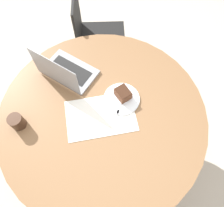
{
  "coord_description": "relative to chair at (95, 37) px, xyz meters",
  "views": [
    {
      "loc": [
        -0.19,
        -0.5,
        2.0
      ],
      "look_at": [
        0.08,
        0.02,
        0.81
      ],
      "focal_mm": 35.0,
      "sensor_mm": 36.0,
      "label": 1
    }
  ],
  "objects": [
    {
      "name": "ground_plane",
      "position": [
        -0.32,
        -0.85,
        -0.46
      ],
      "size": [
        12.0,
        12.0,
        0.0
      ],
      "primitive_type": "plane",
      "color": "#B7AD9E"
    },
    {
      "name": "laptop",
      "position": [
        -0.41,
        -0.49,
        0.36
      ],
      "size": [
        0.37,
        0.41,
        0.25
      ],
      "rotation": [
        0.0,
        0.0,
        5.25
      ],
      "color": "gray",
      "rests_on": "dining_table"
    },
    {
      "name": "paper_document",
      "position": [
        -0.33,
        -0.86,
        0.31
      ],
      "size": [
        0.48,
        0.38,
        0.0
      ],
      "rotation": [
        0.0,
        0.0,
        -0.29
      ],
      "color": "white",
      "rests_on": "dining_table"
    },
    {
      "name": "coffee_glass",
      "position": [
        -0.79,
        -0.69,
        0.36
      ],
      "size": [
        0.08,
        0.08,
        0.09
      ],
      "color": "#3D2619",
      "rests_on": "dining_table"
    },
    {
      "name": "cake_slice",
      "position": [
        -0.15,
        -0.8,
        0.35
      ],
      "size": [
        0.09,
        0.1,
        0.06
      ],
      "rotation": [
        0.0,
        0.0,
        4.82
      ],
      "color": "brown",
      "rests_on": "plate"
    },
    {
      "name": "fork",
      "position": [
        -0.2,
        -0.85,
        0.33
      ],
      "size": [
        0.13,
        0.14,
        0.0
      ],
      "rotation": [
        0.0,
        0.0,
        3.97
      ],
      "color": "silver",
      "rests_on": "plate"
    },
    {
      "name": "plate",
      "position": [
        -0.17,
        -0.82,
        0.32
      ],
      "size": [
        0.23,
        0.23,
        0.01
      ],
      "color": "silver",
      "rests_on": "dining_table"
    },
    {
      "name": "dining_table",
      "position": [
        -0.32,
        -0.85,
        0.18
      ],
      "size": [
        1.28,
        1.28,
        0.77
      ],
      "color": "brown",
      "rests_on": "ground_plane"
    },
    {
      "name": "chair",
      "position": [
        0.0,
        0.0,
        0.0
      ],
      "size": [
        0.56,
        0.56,
        0.89
      ],
      "rotation": [
        0.0,
        0.0,
        4.28
      ],
      "color": "black",
      "rests_on": "ground_plane"
    }
  ]
}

